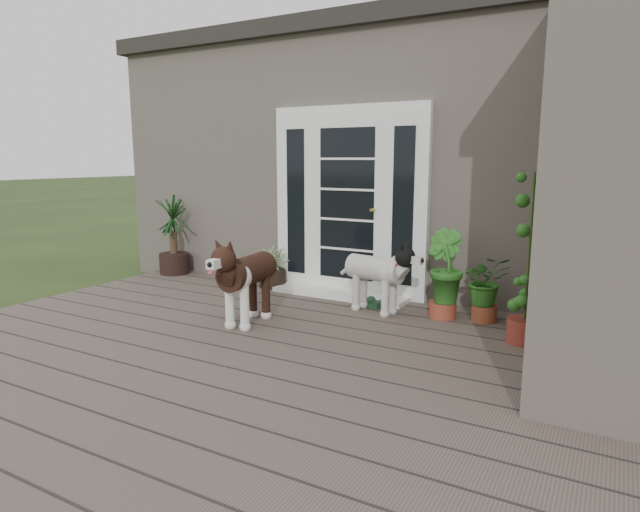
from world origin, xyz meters
The scene contains 15 objects.
deck centered at (0.00, 0.40, 0.06)m, with size 6.20×4.60×0.12m, color #6B5B4C.
house_main centered at (0.00, 4.65, 1.55)m, with size 7.40×4.00×3.10m, color #665E54.
roof_main centered at (0.00, 4.65, 3.20)m, with size 7.60×4.20×0.20m, color #2D2826.
door_unit centered at (-0.20, 2.60, 1.19)m, with size 1.90×0.14×2.15m, color white.
door_step centered at (-0.20, 2.40, 0.14)m, with size 1.60×0.40×0.05m, color white.
brindle_dog centered at (-0.49, 1.05, 0.49)m, with size 0.38×0.90×0.75m, color #371E14, non-canonical shape.
white_dog centered at (0.41, 1.99, 0.45)m, with size 0.34×0.80×0.66m, color white, non-canonical shape.
spider_plant centered at (-1.13, 2.40, 0.41)m, with size 0.55×0.55×0.58m, color #95A565, non-canonical shape.
yucca centered at (-2.75, 2.40, 0.67)m, with size 0.76×0.76×1.10m, color black, non-canonical shape.
herb_a centered at (1.46, 2.22, 0.41)m, with size 0.45×0.45×0.57m, color #1F5C1A.
herb_b centered at (1.07, 2.14, 0.45)m, with size 0.44×0.44×0.66m, color #25621C.
herb_c centered at (2.21, 2.38, 0.42)m, with size 0.39×0.39×0.61m, color #175017.
sapling centered at (1.90, 1.74, 0.87)m, with size 0.44×0.44×1.50m, color #154C1A, non-canonical shape.
clog_left centered at (0.31, 2.16, 0.16)m, with size 0.12×0.26×0.08m, color #14341B, non-canonical shape.
clog_right centered at (0.41, 2.20, 0.16)m, with size 0.14×0.30×0.09m, color #14321B, non-canonical shape.
Camera 1 is at (2.52, -2.96, 1.68)m, focal length 30.18 mm.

